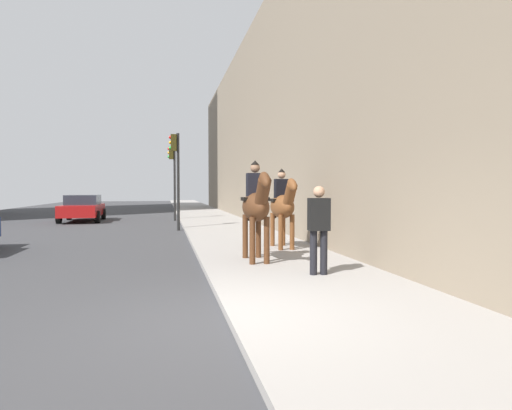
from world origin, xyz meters
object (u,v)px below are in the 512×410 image
mounted_horse_far (283,205)px  traffic_light_near_curb (176,166)px  car_mid_lane (83,208)px  pedestrian_greeting (319,224)px  traffic_light_far_curb (173,171)px  mounted_horse_near (256,205)px

mounted_horse_far → traffic_light_near_curb: bearing=-159.0°
car_mid_lane → pedestrian_greeting: bearing=21.4°
traffic_light_near_curb → traffic_light_far_curb: bearing=0.2°
pedestrian_greeting → traffic_light_near_curb: size_ratio=0.41×
mounted_horse_near → car_mid_lane: bearing=-157.1°
mounted_horse_far → car_mid_lane: size_ratio=0.49×
mounted_horse_near → car_mid_lane: (15.51, 6.41, -0.64)m
mounted_horse_far → traffic_light_far_curb: 13.28m
mounted_horse_near → pedestrian_greeting: (-1.75, -0.85, -0.30)m
car_mid_lane → traffic_light_far_curb: 5.29m
car_mid_lane → mounted_horse_far: bearing=27.9°
mounted_horse_near → mounted_horse_far: (2.01, -1.18, -0.07)m
mounted_horse_near → traffic_light_near_curb: 9.28m
mounted_horse_far → traffic_light_far_curb: (12.91, 2.74, 1.45)m
car_mid_lane → traffic_light_near_curb: (-6.45, -4.87, 1.99)m
mounted_horse_near → pedestrian_greeting: size_ratio=1.35×
mounted_horse_far → traffic_light_near_curb: 7.68m
mounted_horse_far → traffic_light_far_curb: size_ratio=0.53×
pedestrian_greeting → car_mid_lane: (17.26, 7.26, -0.34)m
pedestrian_greeting → traffic_light_far_curb: 16.94m
mounted_horse_near → pedestrian_greeting: 1.97m
mounted_horse_near → mounted_horse_far: 2.34m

